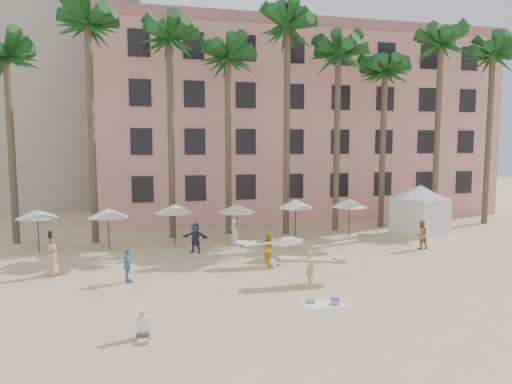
{
  "coord_description": "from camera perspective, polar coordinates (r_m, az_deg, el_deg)",
  "views": [
    {
      "loc": [
        -6.48,
        -16.43,
        6.45
      ],
      "look_at": [
        -1.22,
        6.0,
        4.0
      ],
      "focal_mm": 32.0,
      "sensor_mm": 36.0,
      "label": 1
    }
  ],
  "objects": [
    {
      "name": "ground",
      "position": [
        18.8,
        8.05,
        -14.05
      ],
      "size": [
        120.0,
        120.0,
        0.0
      ],
      "primitive_type": "plane",
      "color": "#D1B789",
      "rests_on": "ground"
    },
    {
      "name": "pink_hotel",
      "position": [
        44.55,
        4.46,
        8.05
      ],
      "size": [
        35.0,
        14.0,
        16.0
      ],
      "primitive_type": "cube",
      "color": "#DD8B86",
      "rests_on": "ground"
    },
    {
      "name": "palm_row",
      "position": [
        32.85,
        -0.7,
        17.52
      ],
      "size": [
        44.4,
        5.4,
        16.3
      ],
      "color": "brown",
      "rests_on": "ground"
    },
    {
      "name": "umbrella_row",
      "position": [
        29.43,
        -6.29,
        -2.01
      ],
      "size": [
        22.5,
        2.7,
        2.73
      ],
      "color": "#332B23",
      "rests_on": "ground"
    },
    {
      "name": "cabana",
      "position": [
        34.76,
        19.84,
        -1.54
      ],
      "size": [
        5.74,
        5.74,
        3.5
      ],
      "color": "white",
      "rests_on": "ground"
    },
    {
      "name": "beach_towel",
      "position": [
        19.18,
        8.62,
        -13.55
      ],
      "size": [
        1.86,
        1.12,
        0.14
      ],
      "color": "white",
      "rests_on": "ground"
    },
    {
      "name": "carrier_yellow",
      "position": [
        21.47,
        6.85,
        -8.88
      ],
      "size": [
        3.13,
        0.88,
        1.6
      ],
      "color": "tan",
      "rests_on": "ground"
    },
    {
      "name": "carrier_white",
      "position": [
        24.47,
        1.69,
        -6.88
      ],
      "size": [
        2.96,
        0.98,
        1.81
      ],
      "color": "#F8A61A",
      "rests_on": "ground"
    },
    {
      "name": "beachgoers",
      "position": [
        26.06,
        -2.92,
        -6.31
      ],
      "size": [
        21.68,
        6.59,
        1.83
      ],
      "color": "#5591C7",
      "rests_on": "ground"
    },
    {
      "name": "paddle",
      "position": [
        24.5,
        -24.3,
        -6.35
      ],
      "size": [
        0.18,
        0.04,
        2.23
      ],
      "color": "black",
      "rests_on": "ground"
    },
    {
      "name": "seated_man",
      "position": [
        16.21,
        -13.96,
        -16.3
      ],
      "size": [
        0.42,
        0.74,
        0.96
      ],
      "color": "#3F3F4C",
      "rests_on": "ground"
    }
  ]
}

